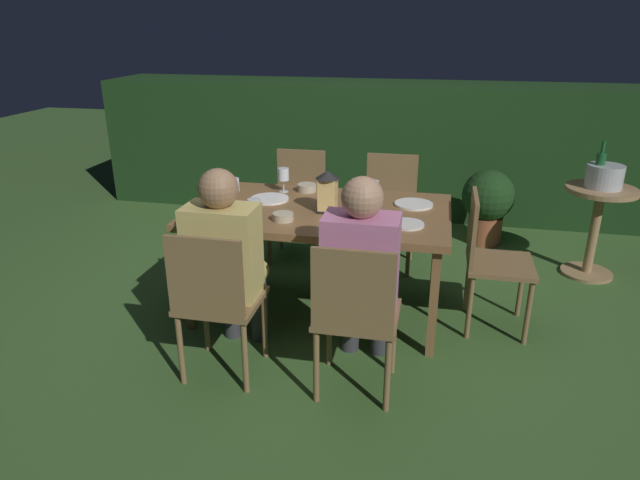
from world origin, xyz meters
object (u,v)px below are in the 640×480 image
chair_side_right_a (298,200)px  side_table (596,218)px  lantern_centerpiece (328,189)px  wine_glass_d (254,208)px  plate_b (414,204)px  person_in_pink (362,269)px  wine_glass_b (373,189)px  bowl_olives (307,187)px  potted_plant_by_hedge (488,202)px  chair_side_right_b (389,206)px  wine_glass_a (283,175)px  plate_a (407,224)px  bowl_bread (283,217)px  green_bottle_on_table (213,203)px  wine_glass_c (234,186)px  ice_bucket (604,175)px  chair_head_far (489,256)px  dining_table (320,216)px  person_in_mustard (228,257)px  chair_side_left_b (356,313)px  plate_c (270,199)px  chair_side_left_a (216,298)px

chair_side_right_a → side_table: (2.28, 0.09, -0.03)m
lantern_centerpiece → wine_glass_d: (-0.36, -0.36, -0.03)m
plate_b → person_in_pink: bearing=-103.5°
wine_glass_b → bowl_olives: 0.55m
side_table → potted_plant_by_hedge: (-0.75, 0.53, -0.09)m
chair_side_right_b → wine_glass_a: size_ratio=5.15×
plate_a → bowl_bread: bowl_bread is taller
green_bottle_on_table → wine_glass_c: (0.00, 0.34, 0.01)m
person_in_pink → bowl_bread: size_ratio=9.08×
wine_glass_a → side_table: size_ratio=0.24×
wine_glass_c → ice_bucket: 2.67m
chair_head_far → chair_side_right_a: 1.69m
dining_table → side_table: bearing=27.1°
person_in_mustard → wine_glass_a: (0.04, 1.01, 0.20)m
chair_side_right_b → ice_bucket: 1.57m
bowl_bread → potted_plant_by_hedge: bearing=53.0°
green_bottle_on_table → wine_glass_a: green_bottle_on_table is taller
dining_table → chair_side_left_b: chair_side_left_b is taller
dining_table → plate_c: plate_c is taller
person_in_pink → bowl_olives: person_in_pink is taller
person_in_mustard → ice_bucket: (2.28, 1.67, 0.16)m
potted_plant_by_hedge → chair_side_right_a: bearing=-157.9°
wine_glass_b → wine_glass_d: 0.82m
plate_c → potted_plant_by_hedge: bearing=42.3°
plate_c → plate_b: bearing=4.9°
chair_side_right_b → plate_b: bearing=-72.9°
chair_head_far → wine_glass_d: 1.47m
wine_glass_a → ice_bucket: ice_bucket is taller
chair_side_left_a → chair_side_right_a: size_ratio=1.00×
dining_table → green_bottle_on_table: size_ratio=5.67×
chair_side_right_b → bowl_olives: bearing=-136.1°
wine_glass_b → side_table: 1.85m
wine_glass_c → side_table: wine_glass_c is taller
chair_side_left_b → wine_glass_a: (-0.70, 1.20, 0.35)m
chair_side_right_a → person_in_pink: person_in_pink is taller
chair_side_right_b → wine_glass_c: size_ratio=5.15×
chair_side_right_a → plate_c: size_ratio=3.41×
chair_side_left_a → bowl_olives: bearing=81.0°
dining_table → lantern_centerpiece: 0.21m
ice_bucket → potted_plant_by_hedge: bearing=144.6°
dining_table → chair_head_far: bearing=0.0°
plate_b → bowl_bread: (-0.75, -0.46, 0.02)m
person_in_pink → ice_bucket: bearing=47.3°
chair_side_right_b → wine_glass_a: wine_glass_a is taller
dining_table → lantern_centerpiece: lantern_centerpiece is taller
chair_side_right_b → person_in_pink: (-0.00, -1.57, 0.15)m
chair_side_left_b → wine_glass_c: bearing=137.1°
chair_side_left_b → chair_side_left_a: bearing=180.0°
chair_side_right_b → chair_side_right_a: same height
person_in_pink → plate_b: (0.21, 0.88, 0.09)m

